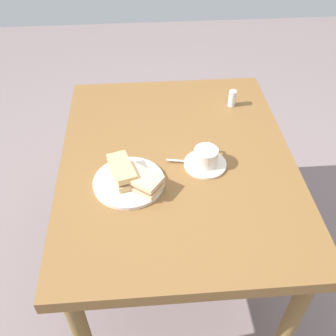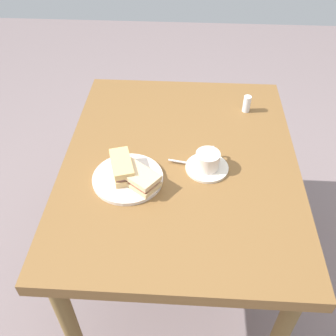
# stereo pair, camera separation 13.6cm
# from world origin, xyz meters

# --- Properties ---
(ground_plane) EXTENTS (6.00, 6.00, 0.00)m
(ground_plane) POSITION_xyz_m (0.00, 0.00, 0.00)
(ground_plane) COLOR slate
(dining_table) EXTENTS (1.11, 0.88, 0.72)m
(dining_table) POSITION_xyz_m (0.00, 0.00, 0.64)
(dining_table) COLOR brown
(dining_table) RESTS_ON ground_plane
(sandwich_plate) EXTENTS (0.25, 0.25, 0.01)m
(sandwich_plate) POSITION_xyz_m (-0.12, 0.18, 0.73)
(sandwich_plate) COLOR silver
(sandwich_plate) RESTS_ON dining_table
(sandwich_front) EXTENTS (0.16, 0.11, 0.06)m
(sandwich_front) POSITION_xyz_m (-0.10, 0.20, 0.77)
(sandwich_front) COLOR tan
(sandwich_front) RESTS_ON sandwich_plate
(sandwich_back) EXTENTS (0.16, 0.17, 0.05)m
(sandwich_back) POSITION_xyz_m (-0.15, 0.14, 0.76)
(sandwich_back) COLOR #DBBA81
(sandwich_back) RESTS_ON sandwich_plate
(coffee_saucer) EXTENTS (0.16, 0.16, 0.01)m
(coffee_saucer) POSITION_xyz_m (-0.05, -0.10, 0.73)
(coffee_saucer) COLOR beige
(coffee_saucer) RESTS_ON dining_table
(coffee_cup) EXTENTS (0.11, 0.09, 0.06)m
(coffee_cup) POSITION_xyz_m (-0.05, -0.10, 0.77)
(coffee_cup) COLOR silver
(coffee_cup) RESTS_ON coffee_saucer
(spoon) EXTENTS (0.03, 0.10, 0.01)m
(spoon) POSITION_xyz_m (-0.03, -0.02, 0.74)
(spoon) COLOR silver
(spoon) RESTS_ON coffee_saucer
(salt_shaker) EXTENTS (0.03, 0.03, 0.07)m
(salt_shaker) POSITION_xyz_m (0.33, -0.27, 0.76)
(salt_shaker) COLOR silver
(salt_shaker) RESTS_ON dining_table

